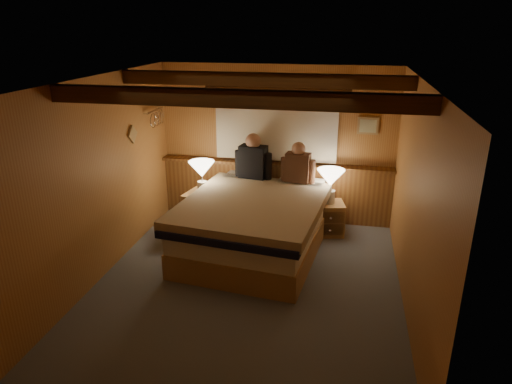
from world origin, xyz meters
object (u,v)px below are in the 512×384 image
(bed, at_px, (255,224))
(person_right, at_px, (298,166))
(nightstand_left, at_px, (205,212))
(person_left, at_px, (253,160))
(lamp_left, at_px, (202,171))
(lamp_right, at_px, (331,180))
(nightstand_right, at_px, (328,218))
(duffel_bag, at_px, (186,230))

(bed, bearing_deg, person_right, 66.06)
(nightstand_left, xyz_separation_m, person_left, (0.68, 0.34, 0.76))
(lamp_left, height_order, lamp_right, lamp_left)
(nightstand_right, distance_m, lamp_right, 0.60)
(lamp_left, relative_size, duffel_bag, 0.83)
(nightstand_left, xyz_separation_m, duffel_bag, (-0.15, -0.42, -0.12))
(lamp_right, xyz_separation_m, person_right, (-0.48, 0.05, 0.17))
(nightstand_left, relative_size, lamp_left, 1.26)
(lamp_left, height_order, person_left, person_left)
(duffel_bag, bearing_deg, person_left, 30.13)
(nightstand_left, bearing_deg, bed, -18.64)
(lamp_left, xyz_separation_m, duffel_bag, (-0.14, -0.41, -0.77))
(nightstand_right, relative_size, person_right, 0.82)
(duffel_bag, bearing_deg, lamp_right, 5.90)
(person_left, height_order, person_right, person_left)
(duffel_bag, bearing_deg, person_right, 12.66)
(nightstand_right, bearing_deg, person_right, 163.05)
(lamp_left, distance_m, person_left, 0.78)
(lamp_left, relative_size, person_left, 0.70)
(bed, relative_size, lamp_right, 4.78)
(nightstand_right, xyz_separation_m, lamp_right, (0.00, -0.01, 0.60))
(nightstand_left, relative_size, duffel_bag, 1.04)
(lamp_right, xyz_separation_m, duffel_bag, (-1.99, -0.65, -0.68))
(nightstand_left, height_order, nightstand_right, nightstand_left)
(nightstand_right, height_order, lamp_left, lamp_left)
(nightstand_left, bearing_deg, person_left, 38.33)
(bed, relative_size, person_left, 3.49)
(lamp_left, bearing_deg, nightstand_left, 17.77)
(bed, distance_m, lamp_left, 1.16)
(lamp_left, relative_size, lamp_right, 0.96)
(duffel_bag, bearing_deg, nightstand_left, 57.74)
(lamp_right, distance_m, duffel_bag, 2.20)
(bed, bearing_deg, lamp_right, 44.89)
(lamp_left, bearing_deg, duffel_bag, -108.37)
(nightstand_left, xyz_separation_m, person_right, (1.35, 0.28, 0.72))
(person_left, bearing_deg, bed, -67.09)
(bed, xyz_separation_m, duffel_bag, (-1.03, 0.10, -0.23))
(nightstand_left, bearing_deg, nightstand_right, 19.18)
(lamp_left, bearing_deg, nightstand_right, 7.56)
(lamp_right, relative_size, person_right, 0.83)
(person_right, bearing_deg, duffel_bag, -147.69)
(bed, xyz_separation_m, nightstand_right, (0.95, 0.76, -0.16))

